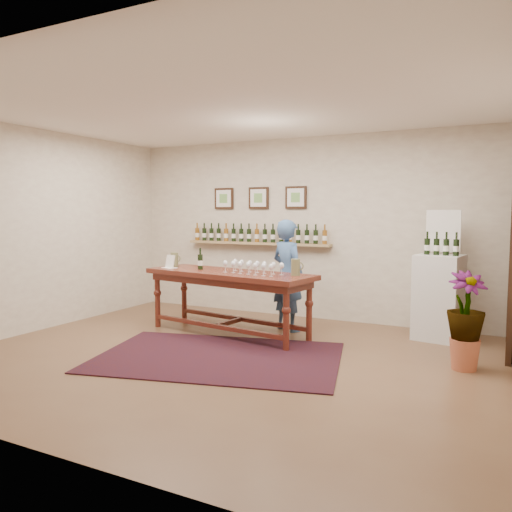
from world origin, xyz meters
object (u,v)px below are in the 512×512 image
at_px(person, 288,275).
at_px(display_pedestal, 439,297).
at_px(tasting_table, 229,281).
at_px(potted_plant, 466,321).

bearing_deg(person, display_pedestal, -143.05).
distance_m(tasting_table, display_pedestal, 2.77).
distance_m(display_pedestal, potted_plant, 1.29).
bearing_deg(potted_plant, person, 161.30).
bearing_deg(tasting_table, display_pedestal, 29.87).
xyz_separation_m(display_pedestal, potted_plant, (0.41, -1.22, -0.03)).
height_order(display_pedestal, potted_plant, display_pedestal).
relative_size(potted_plant, person, 0.58).
bearing_deg(person, potted_plant, -174.09).
bearing_deg(person, tasting_table, 66.71).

